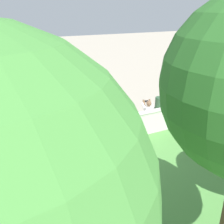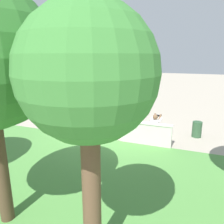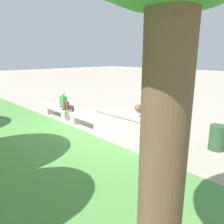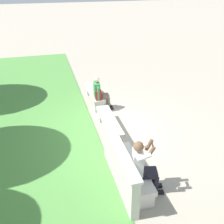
{
  "view_description": "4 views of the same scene",
  "coord_description": "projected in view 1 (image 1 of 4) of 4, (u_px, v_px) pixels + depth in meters",
  "views": [
    {
      "loc": [
        3.44,
        8.24,
        4.82
      ],
      "look_at": [
        -1.08,
        -0.41,
        0.94
      ],
      "focal_mm": 42.0,
      "sensor_mm": 36.0,
      "label": 1
    },
    {
      "loc": [
        -4.08,
        9.14,
        3.8
      ],
      "look_at": [
        -0.27,
        -0.67,
        1.04
      ],
      "focal_mm": 35.0,
      "sensor_mm": 36.0,
      "label": 2
    },
    {
      "loc": [
        -6.47,
        4.88,
        2.66
      ],
      "look_at": [
        -1.05,
        -0.34,
        0.75
      ],
      "focal_mm": 35.0,
      "sensor_mm": 36.0,
      "label": 3
    },
    {
      "loc": [
        -6.65,
        1.71,
        4.36
      ],
      "look_at": [
        -0.27,
        -0.01,
        0.83
      ],
      "focal_mm": 42.0,
      "sensor_mm": 36.0,
      "label": 4
    }
  ],
  "objects": [
    {
      "name": "ground_plane",
      "position": [
        92.0,
        143.0,
        10.05
      ],
      "size": [
        80.0,
        80.0,
        0.0
      ],
      "primitive_type": "plane",
      "color": "#A89E8C"
    },
    {
      "name": "grass_strip",
      "position": [
        163.0,
        218.0,
        6.44
      ],
      "size": [
        18.28,
        8.0,
        0.03
      ],
      "primitive_type": "cube",
      "color": "#518E42",
      "rests_on": "ground"
    },
    {
      "name": "bench_main",
      "position": [
        141.0,
        125.0,
        10.89
      ],
      "size": [
        1.86,
        0.4,
        0.45
      ],
      "color": "beige",
      "rests_on": "ground"
    },
    {
      "name": "backpack",
      "position": [
        53.0,
        137.0,
        9.18
      ],
      "size": [
        0.28,
        0.24,
        0.43
      ],
      "color": "maroon",
      "rests_on": "bench_mid"
    },
    {
      "name": "bench_mid",
      "position": [
        33.0,
        150.0,
        8.99
      ],
      "size": [
        1.86,
        0.4,
        0.45
      ],
      "color": "beige",
      "rests_on": "ground"
    },
    {
      "name": "person_photographer",
      "position": [
        147.0,
        113.0,
        10.95
      ],
      "size": [
        0.53,
        0.78,
        1.32
      ],
      "color": "black",
      "rests_on": "ground"
    },
    {
      "name": "bench_near",
      "position": [
        92.0,
        136.0,
        9.94
      ],
      "size": [
        1.86,
        0.4,
        0.45
      ],
      "color": "beige",
      "rests_on": "ground"
    },
    {
      "name": "person_distant",
      "position": [
        50.0,
        135.0,
        9.19
      ],
      "size": [
        0.48,
        0.68,
        1.26
      ],
      "color": "black",
      "rests_on": "ground"
    },
    {
      "name": "trash_bin",
      "position": [
        159.0,
        105.0,
        12.97
      ],
      "size": [
        0.44,
        0.44,
        0.75
      ],
      "primitive_type": "cylinder",
      "color": "#2D5133",
      "rests_on": "ground"
    },
    {
      "name": "backrest_wall_with_plaque",
      "position": [
        145.0,
        123.0,
        10.53
      ],
      "size": [
        2.27,
        0.24,
        1.01
      ],
      "color": "beige",
      "rests_on": "ground"
    }
  ]
}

